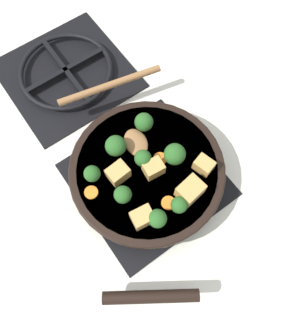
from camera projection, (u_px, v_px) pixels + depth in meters
The scene contains 21 objects.
ground_plane at pixel (147, 180), 0.76m from camera, with size 2.40×2.40×0.00m, color silver.
front_burner_grate at pixel (147, 178), 0.75m from camera, with size 0.31×0.31×0.03m.
rear_burner_grate at pixel (66, 72), 0.85m from camera, with size 0.31×0.31×0.03m.
skillet_pan at pixel (147, 173), 0.71m from camera, with size 0.39×0.44×0.05m.
wooden_spoon at pixel (120, 108), 0.73m from camera, with size 0.25×0.23×0.02m.
tofu_cube_center_large at pixel (153, 168), 0.67m from camera, with size 0.04×0.03×0.03m, color tan.
tofu_cube_near_handle at pixel (190, 191), 0.65m from camera, with size 0.05×0.04×0.04m, color tan.
tofu_cube_east_chunk at pixel (142, 217), 0.63m from camera, with size 0.04×0.03×0.03m, color tan.
tofu_cube_west_chunk at pixel (204, 165), 0.67m from camera, with size 0.04×0.03×0.03m, color tan.
tofu_cube_back_piece at pixel (118, 173), 0.66m from camera, with size 0.04×0.03×0.03m, color tan.
broccoli_floret_near_spoon at pixel (92, 174), 0.66m from camera, with size 0.03×0.03×0.04m.
broccoli_floret_center_top at pixel (116, 146), 0.67m from camera, with size 0.04×0.04×0.05m.
broccoli_floret_east_rim at pixel (143, 158), 0.67m from camera, with size 0.04×0.04×0.04m.
broccoli_floret_west_rim at pixel (175, 154), 0.67m from camera, with size 0.05×0.05×0.05m.
broccoli_floret_north_edge at pixel (180, 204), 0.63m from camera, with size 0.03×0.03×0.04m.
broccoli_floret_south_cluster at pixel (144, 122), 0.70m from camera, with size 0.04×0.04×0.05m.
broccoli_floret_mid_floret at pixel (123, 195), 0.64m from camera, with size 0.04×0.04×0.04m.
broccoli_floret_small_inner at pixel (157, 219), 0.62m from camera, with size 0.04×0.04×0.04m.
carrot_slice_orange_thin at pixel (161, 160), 0.69m from camera, with size 0.03×0.03×0.01m, color orange.
carrot_slice_near_center at pixel (168, 203), 0.66m from camera, with size 0.03×0.03×0.01m, color orange.
carrot_slice_edge_slice at pixel (91, 192), 0.66m from camera, with size 0.03×0.03×0.01m, color orange.
Camera 1 is at (-0.15, -0.20, 0.71)m, focal length 35.00 mm.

